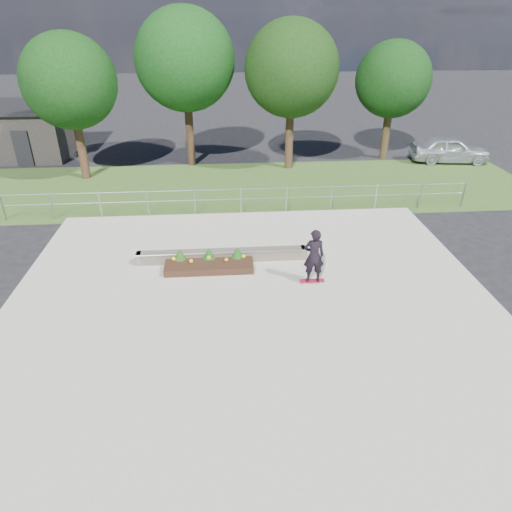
{
  "coord_description": "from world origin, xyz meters",
  "views": [
    {
      "loc": [
        -0.76,
        -11.07,
        7.88
      ],
      "look_at": [
        0.2,
        1.5,
        1.1
      ],
      "focal_mm": 32.0,
      "sensor_mm": 36.0,
      "label": 1
    }
  ],
  "objects_px": {
    "parked_car": "(450,149)",
    "planter_bed": "(209,262)",
    "skateboarder": "(314,256)",
    "grind_ledge": "(222,255)"
  },
  "relations": [
    {
      "from": "skateboarder",
      "to": "parked_car",
      "type": "height_order",
      "value": "skateboarder"
    },
    {
      "from": "parked_car",
      "to": "skateboarder",
      "type": "bearing_deg",
      "value": 147.64
    },
    {
      "from": "planter_bed",
      "to": "parked_car",
      "type": "xyz_separation_m",
      "value": [
        13.9,
        11.65,
        0.51
      ]
    },
    {
      "from": "planter_bed",
      "to": "parked_car",
      "type": "relative_size",
      "value": 0.68
    },
    {
      "from": "parked_car",
      "to": "planter_bed",
      "type": "bearing_deg",
      "value": 136.73
    },
    {
      "from": "planter_bed",
      "to": "skateboarder",
      "type": "distance_m",
      "value": 3.7
    },
    {
      "from": "grind_ledge",
      "to": "parked_car",
      "type": "bearing_deg",
      "value": 39.87
    },
    {
      "from": "grind_ledge",
      "to": "parked_car",
      "type": "relative_size",
      "value": 1.35
    },
    {
      "from": "grind_ledge",
      "to": "skateboarder",
      "type": "relative_size",
      "value": 3.16
    },
    {
      "from": "grind_ledge",
      "to": "planter_bed",
      "type": "bearing_deg",
      "value": -137.02
    }
  ]
}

